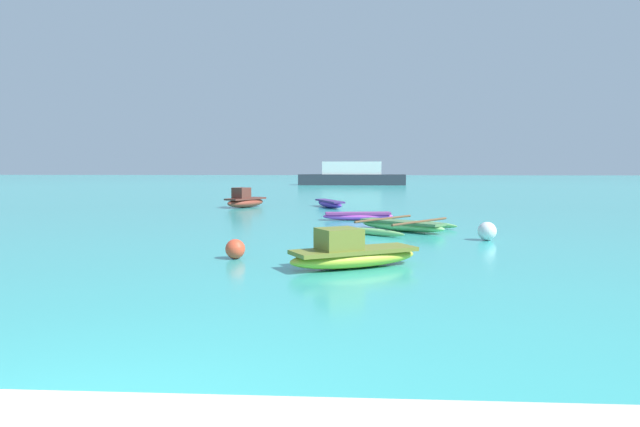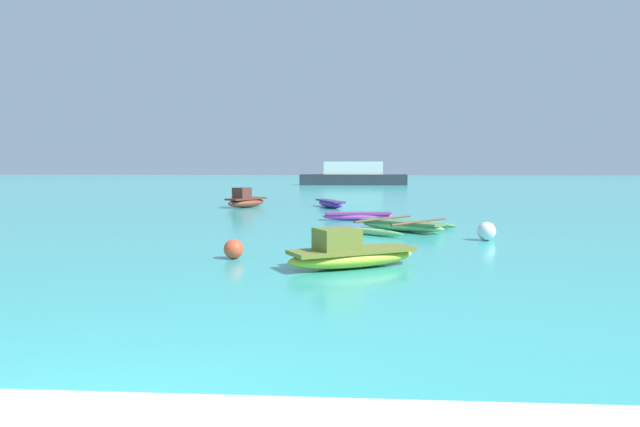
% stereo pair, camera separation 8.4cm
% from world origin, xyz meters
% --- Properties ---
extents(moored_boat_0, '(2.76, 2.02, 0.78)m').
position_xyz_m(moored_boat_0, '(2.18, 7.54, 0.28)').
color(moored_boat_0, '#B4C335').
rests_on(moored_boat_0, ground_plane).
extents(moored_boat_1, '(2.63, 0.87, 0.29)m').
position_xyz_m(moored_boat_1, '(2.36, 17.33, 0.16)').
color(moored_boat_1, '#DF4DD5').
rests_on(moored_boat_1, ground_plane).
extents(moored_boat_2, '(1.90, 2.41, 0.95)m').
position_xyz_m(moored_boat_2, '(-2.99, 23.39, 0.34)').
color(moored_boat_2, brown).
rests_on(moored_boat_2, ground_plane).
extents(moored_boat_3, '(3.63, 3.78, 0.37)m').
position_xyz_m(moored_boat_3, '(3.67, 13.90, 0.17)').
color(moored_boat_3, '#7FD074').
rests_on(moored_boat_3, ground_plane).
extents(moored_boat_4, '(1.63, 2.88, 0.35)m').
position_xyz_m(moored_boat_4, '(1.05, 23.58, 0.20)').
color(moored_boat_4, '#6837B8').
rests_on(moored_boat_4, ground_plane).
extents(mooring_buoy_0, '(0.42, 0.42, 0.42)m').
position_xyz_m(mooring_buoy_0, '(-0.29, 8.45, 0.21)').
color(mooring_buoy_0, '#E54C2D').
rests_on(mooring_buoy_0, ground_plane).
extents(mooring_buoy_1, '(0.49, 0.49, 0.49)m').
position_xyz_m(mooring_buoy_1, '(5.75, 11.84, 0.25)').
color(mooring_buoy_1, white).
rests_on(mooring_buoy_1, ground_plane).
extents(distant_ferry, '(11.03, 2.43, 2.43)m').
position_xyz_m(distant_ferry, '(1.92, 56.09, 0.99)').
color(distant_ferry, '#2D333D').
rests_on(distant_ferry, ground_plane).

